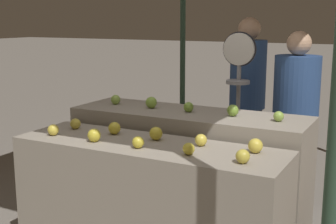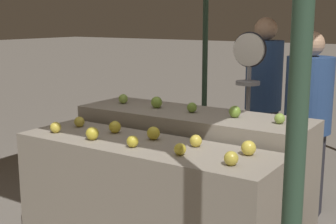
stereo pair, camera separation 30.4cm
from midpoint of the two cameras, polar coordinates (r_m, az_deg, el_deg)
display_counter_front at (r=3.11m, az=-0.04°, el=-11.74°), size 1.77×0.55×0.88m
display_counter_back at (r=3.57m, az=5.32°, el=-7.81°), size 1.77×0.55×0.98m
apple_front_0 at (r=3.28m, az=-11.00°, el=-1.88°), size 0.08×0.08×0.08m
apple_front_1 at (r=3.05m, az=-6.43°, el=-2.66°), size 0.09×0.09×0.09m
apple_front_2 at (r=2.86m, az=-1.40°, el=-3.63°), size 0.07×0.07×0.07m
apple_front_3 at (r=2.71m, az=4.70°, el=-4.58°), size 0.07×0.07×0.07m
apple_front_4 at (r=2.56m, az=11.11°, el=-5.61°), size 0.08×0.08×0.08m
apple_front_5 at (r=3.43m, az=-8.29°, el=-1.22°), size 0.08×0.08×0.08m
apple_front_6 at (r=3.22m, az=-3.82°, el=-1.86°), size 0.08×0.08×0.08m
apple_front_7 at (r=3.04m, az=1.05°, el=-2.63°), size 0.09×0.09×0.09m
apple_front_8 at (r=2.89m, az=6.43°, el=-3.55°), size 0.08×0.08×0.08m
apple_front_9 at (r=2.76m, az=12.93°, el=-4.33°), size 0.09×0.09×0.09m
apple_back_0 at (r=3.79m, az=-3.21°, el=1.59°), size 0.08×0.08×0.08m
apple_back_1 at (r=3.59m, az=1.01°, el=1.17°), size 0.09×0.09×0.09m
apple_back_2 at (r=3.43m, az=5.52°, el=0.52°), size 0.07×0.07×0.07m
apple_back_3 at (r=3.30m, az=10.77°, el=0.01°), size 0.08×0.08×0.08m
apple_back_4 at (r=3.17m, az=16.15°, el=-0.80°), size 0.07×0.07×0.07m
produce_scale at (r=3.96m, az=11.94°, el=3.47°), size 0.29×0.20×1.55m
person_vendor_at_scale at (r=4.11m, az=18.74°, el=-0.11°), size 0.41×0.41×1.56m
person_customer_left at (r=4.72m, az=13.38°, el=2.56°), size 0.37×0.37×1.67m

